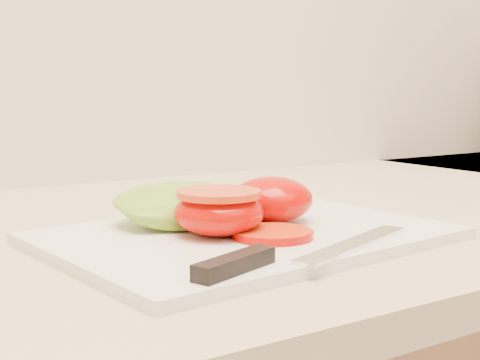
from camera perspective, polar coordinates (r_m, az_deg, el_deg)
cutting_board at (r=0.61m, az=0.51°, el=-4.76°), size 0.37×0.29×0.01m
tomato_half_dome at (r=0.64m, az=2.71°, el=-1.65°), size 0.08×0.08×0.04m
tomato_half_cut at (r=0.59m, az=-1.82°, el=-2.62°), size 0.08×0.08×0.04m
tomato_slice_0 at (r=0.58m, az=2.82°, el=-4.61°), size 0.07×0.07×0.01m
lettuce_leaf_0 at (r=0.66m, az=-4.49°, el=-2.13°), size 0.19×0.15×0.03m
lettuce_leaf_1 at (r=0.68m, az=-1.72°, el=-1.93°), size 0.13×0.14×0.02m
knife at (r=0.50m, az=3.93°, el=-6.42°), size 0.24×0.07×0.01m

